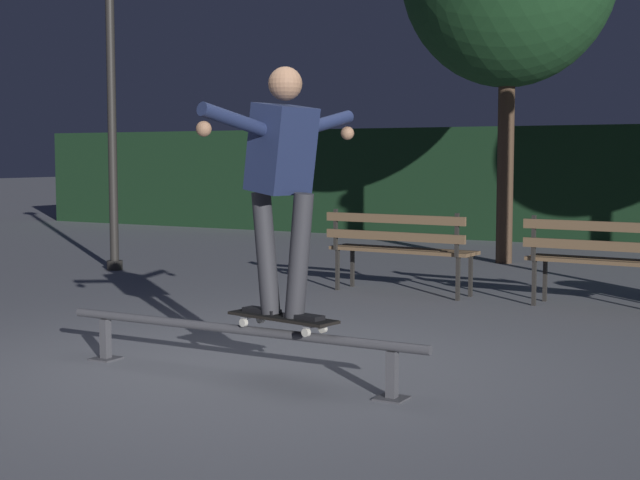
{
  "coord_description": "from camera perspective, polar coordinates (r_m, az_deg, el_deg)",
  "views": [
    {
      "loc": [
        3.45,
        -5.2,
        1.44
      ],
      "look_at": [
        0.18,
        0.59,
        0.85
      ],
      "focal_mm": 52.77,
      "sensor_mm": 36.0,
      "label": 1
    }
  ],
  "objects": [
    {
      "name": "ground_plane",
      "position": [
        6.4,
        -4.04,
        -7.94
      ],
      "size": [
        90.0,
        90.0,
        0.0
      ],
      "primitive_type": "plane",
      "color": "slate"
    },
    {
      "name": "lamp_post_left",
      "position": [
        12.21,
        -12.56,
        9.86
      ],
      "size": [
        0.32,
        0.32,
        3.9
      ],
      "color": "#282623",
      "rests_on": "ground"
    },
    {
      "name": "grind_rail",
      "position": [
        6.17,
        -5.14,
        -5.85
      ],
      "size": [
        2.74,
        0.18,
        0.35
      ],
      "color": "#47474C",
      "rests_on": "ground"
    },
    {
      "name": "park_bench_left_center",
      "position": [
        9.16,
        17.22,
        -0.81
      ],
      "size": [
        1.62,
        0.49,
        0.88
      ],
      "color": "#282623",
      "rests_on": "ground"
    },
    {
      "name": "skateboarder",
      "position": [
        5.86,
        -2.3,
        4.28
      ],
      "size": [
        0.63,
        1.39,
        1.56
      ],
      "color": "black",
      "rests_on": "skateboard"
    },
    {
      "name": "hedge_backdrop",
      "position": [
        16.33,
        17.28,
        3.23
      ],
      "size": [
        24.0,
        1.2,
        1.95
      ],
      "primitive_type": "cube",
      "color": "black",
      "rests_on": "ground"
    },
    {
      "name": "skateboard",
      "position": [
        5.95,
        -2.29,
        -4.76
      ],
      "size": [
        0.8,
        0.34,
        0.09
      ],
      "color": "black",
      "rests_on": "grind_rail"
    },
    {
      "name": "park_bench_leftmost",
      "position": [
        9.84,
        4.82,
        -0.2
      ],
      "size": [
        1.62,
        0.49,
        0.88
      ],
      "color": "#282623",
      "rests_on": "ground"
    }
  ]
}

